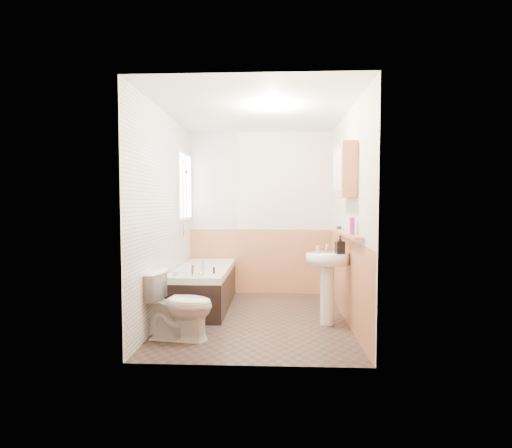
% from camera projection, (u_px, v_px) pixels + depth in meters
% --- Properties ---
extents(floor, '(2.80, 2.80, 0.00)m').
position_uv_depth(floor, '(255.00, 319.00, 4.85)').
color(floor, '#312722').
rests_on(floor, ground).
extents(ceiling, '(2.80, 2.80, 0.00)m').
position_uv_depth(ceiling, '(255.00, 111.00, 4.72)').
color(ceiling, white).
rests_on(ceiling, ground).
extents(wall_back, '(2.20, 0.02, 2.50)m').
position_uv_depth(wall_back, '(260.00, 213.00, 6.20)').
color(wall_back, beige).
rests_on(wall_back, ground).
extents(wall_front, '(2.20, 0.02, 2.50)m').
position_uv_depth(wall_front, '(247.00, 222.00, 3.38)').
color(wall_front, beige).
rests_on(wall_front, ground).
extents(wall_left, '(0.02, 2.80, 2.50)m').
position_uv_depth(wall_left, '(164.00, 216.00, 4.84)').
color(wall_left, beige).
rests_on(wall_left, ground).
extents(wall_right, '(0.02, 2.80, 2.50)m').
position_uv_depth(wall_right, '(349.00, 217.00, 4.74)').
color(wall_right, beige).
rests_on(wall_right, ground).
extents(wainscot_right, '(0.01, 2.80, 1.00)m').
position_uv_depth(wainscot_right, '(346.00, 279.00, 4.78)').
color(wainscot_right, tan).
rests_on(wainscot_right, wall_right).
extents(wainscot_front, '(2.20, 0.01, 1.00)m').
position_uv_depth(wainscot_front, '(248.00, 308.00, 3.44)').
color(wainscot_front, tan).
rests_on(wainscot_front, wall_front).
extents(wainscot_back, '(2.20, 0.01, 1.00)m').
position_uv_depth(wainscot_back, '(260.00, 261.00, 6.21)').
color(wainscot_back, tan).
rests_on(wainscot_back, wall_back).
extents(tile_cladding_left, '(0.01, 2.80, 2.50)m').
position_uv_depth(tile_cladding_left, '(166.00, 216.00, 4.84)').
color(tile_cladding_left, white).
rests_on(tile_cladding_left, wall_left).
extents(tile_return_back, '(0.75, 0.01, 1.50)m').
position_uv_depth(tile_return_back, '(213.00, 181.00, 6.18)').
color(tile_return_back, white).
rests_on(tile_return_back, wall_back).
extents(window, '(0.03, 0.79, 0.99)m').
position_uv_depth(window, '(185.00, 186.00, 5.76)').
color(window, white).
rests_on(window, wall_left).
extents(bathtub, '(0.70, 1.65, 0.69)m').
position_uv_depth(bathtub, '(204.00, 286.00, 5.41)').
color(bathtub, black).
rests_on(bathtub, floor).
extents(shower_riser, '(0.10, 0.07, 1.09)m').
position_uv_depth(shower_riser, '(184.00, 191.00, 5.55)').
color(shower_riser, silver).
rests_on(shower_riser, wall_left).
extents(toilet, '(0.77, 0.50, 0.71)m').
position_uv_depth(toilet, '(179.00, 305.00, 4.14)').
color(toilet, white).
rests_on(toilet, floor).
extents(sink, '(0.49, 0.39, 0.94)m').
position_uv_depth(sink, '(327.00, 274.00, 4.61)').
color(sink, white).
rests_on(sink, floor).
extents(pine_shelf, '(0.10, 1.44, 0.03)m').
position_uv_depth(pine_shelf, '(346.00, 233.00, 4.55)').
color(pine_shelf, tan).
rests_on(pine_shelf, wall_right).
extents(medicine_cabinet, '(0.17, 0.66, 0.59)m').
position_uv_depth(medicine_cabinet, '(344.00, 171.00, 4.48)').
color(medicine_cabinet, tan).
rests_on(medicine_cabinet, wall_right).
extents(foam_can, '(0.07, 0.07, 0.18)m').
position_uv_depth(foam_can, '(352.00, 226.00, 4.17)').
color(foam_can, purple).
rests_on(foam_can, pine_shelf).
extents(green_bottle, '(0.05, 0.05, 0.21)m').
position_uv_depth(green_bottle, '(351.00, 224.00, 4.24)').
color(green_bottle, silver).
rests_on(green_bottle, pine_shelf).
extents(black_jar, '(0.08, 0.08, 0.04)m').
position_uv_depth(black_jar, '(339.00, 228.00, 5.01)').
color(black_jar, '#19339E').
rests_on(black_jar, pine_shelf).
extents(soap_bottle, '(0.13, 0.22, 0.10)m').
position_uv_depth(soap_bottle, '(340.00, 250.00, 4.53)').
color(soap_bottle, black).
rests_on(soap_bottle, sink).
extents(clear_bottle, '(0.04, 0.04, 0.09)m').
position_uv_depth(clear_bottle, '(317.00, 250.00, 4.55)').
color(clear_bottle, silver).
rests_on(clear_bottle, sink).
extents(blue_gel, '(0.05, 0.03, 0.18)m').
position_uv_depth(blue_gel, '(203.00, 268.00, 4.76)').
color(blue_gel, silver).
rests_on(blue_gel, bathtub).
extents(cream_jar, '(0.12, 0.12, 0.06)m').
position_uv_depth(cream_jar, '(177.00, 274.00, 4.72)').
color(cream_jar, silver).
rests_on(cream_jar, bathtub).
extents(orange_bottle, '(0.03, 0.03, 0.08)m').
position_uv_depth(orange_bottle, '(214.00, 270.00, 4.88)').
color(orange_bottle, black).
rests_on(orange_bottle, bathtub).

